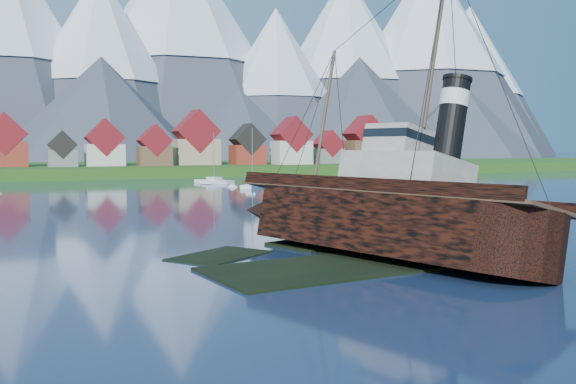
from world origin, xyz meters
name	(u,v)px	position (x,y,z in m)	size (l,w,h in m)	color
ground	(355,261)	(0.00, 0.00, 0.00)	(1400.00, 1400.00, 0.00)	#1A2A49
shoal	(362,259)	(1.78, 2.15, -0.35)	(31.71, 21.24, 1.14)	black
shore_bank	(106,174)	(0.00, 170.00, 0.00)	(600.00, 80.00, 3.20)	#244814
seawall	(122,179)	(0.00, 132.00, 0.00)	(600.00, 2.50, 2.00)	#3F3D38
mountains	(57,40)	(-0.79, 481.26, 89.34)	(965.00, 340.00, 205.00)	#2D333D
tugboat_wreck	(368,214)	(2.60, 2.67, 3.24)	(7.59, 32.69, 25.91)	black
sailboat_d	(252,186)	(20.90, 85.44, 0.30)	(7.60, 9.29, 13.22)	silver
sailboat_e	(214,182)	(17.91, 104.88, 0.28)	(7.72, 10.82, 12.63)	silver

